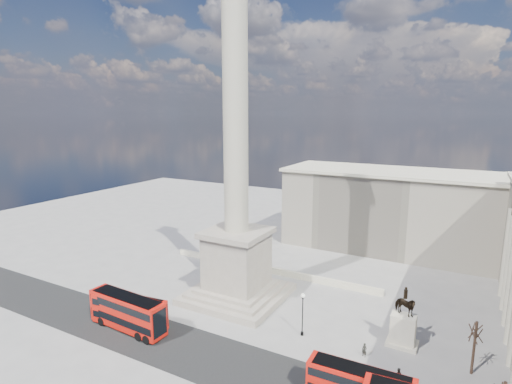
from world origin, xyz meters
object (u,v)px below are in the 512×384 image
at_px(red_bus_b, 130,312).
at_px(pedestrian_crossing, 348,374).
at_px(nelsons_column, 236,216).
at_px(pedestrian_walking, 364,350).
at_px(victorian_lamp, 303,311).
at_px(equestrian_statue, 403,325).
at_px(red_bus_a, 128,312).
at_px(pedestrian_standing, 398,375).

distance_m(red_bus_b, pedestrian_crossing, 28.72).
bearing_deg(pedestrian_crossing, nelsons_column, 30.04).
bearing_deg(pedestrian_walking, red_bus_b, -149.80).
bearing_deg(red_bus_b, victorian_lamp, 16.98).
xyz_separation_m(red_bus_b, victorian_lamp, (20.84, 9.06, 1.12)).
xyz_separation_m(equestrian_statue, pedestrian_crossing, (-3.93, -9.94, -1.74)).
distance_m(red_bus_a, victorian_lamp, 22.76).
bearing_deg(nelsons_column, red_bus_a, -116.99).
xyz_separation_m(victorian_lamp, pedestrian_walking, (8.12, -0.79, -2.53)).
relative_size(victorian_lamp, pedestrian_crossing, 3.25).
bearing_deg(red_bus_b, nelsons_column, 54.97).
relative_size(nelsons_column, red_bus_a, 4.24).
relative_size(red_bus_a, pedestrian_walking, 7.03).
bearing_deg(pedestrian_walking, red_bus_a, -148.70).
relative_size(pedestrian_walking, pedestrian_standing, 1.02).
relative_size(victorian_lamp, pedestrian_standing, 3.48).
bearing_deg(red_bus_b, pedestrian_standing, 2.71).
height_order(red_bus_a, pedestrian_crossing, red_bus_a).
height_order(nelsons_column, equestrian_statue, nelsons_column).
height_order(pedestrian_walking, pedestrian_crossing, pedestrian_crossing).
bearing_deg(pedestrian_crossing, pedestrian_walking, -35.43).
relative_size(red_bus_a, equestrian_statue, 1.54).
height_order(nelsons_column, red_bus_a, nelsons_column).
bearing_deg(nelsons_column, pedestrian_crossing, -29.08).
distance_m(equestrian_statue, pedestrian_standing, 7.74).
distance_m(nelsons_column, equestrian_statue, 26.72).
height_order(red_bus_b, pedestrian_standing, red_bus_b).
relative_size(pedestrian_walking, pedestrian_crossing, 0.95).
xyz_separation_m(victorian_lamp, equestrian_statue, (11.63, 3.84, -0.75)).
distance_m(red_bus_b, victorian_lamp, 22.75).
bearing_deg(pedestrian_crossing, pedestrian_standing, -93.27).
relative_size(nelsons_column, victorian_lamp, 8.71).
relative_size(pedestrian_standing, pedestrian_crossing, 0.93).
xyz_separation_m(nelsons_column, red_bus_a, (-7.64, -15.00, -10.44)).
bearing_deg(equestrian_statue, pedestrian_walking, -127.18).
bearing_deg(pedestrian_standing, pedestrian_crossing, 25.66).
height_order(nelsons_column, red_bus_b, nelsons_column).
bearing_deg(red_bus_b, pedestrian_walking, 9.42).
xyz_separation_m(victorian_lamp, pedestrian_standing, (12.37, -3.66, -2.55)).
relative_size(red_bus_b, pedestrian_standing, 6.56).
distance_m(red_bus_a, pedestrian_walking, 30.11).
height_order(equestrian_statue, pedestrian_standing, equestrian_statue).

